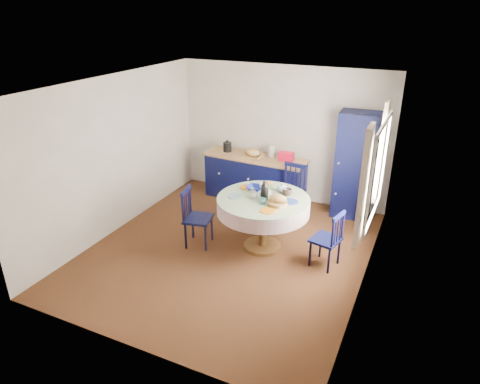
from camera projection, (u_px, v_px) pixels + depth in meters
The scene contains 17 objects.
floor at pixel (229, 250), 6.55m from camera, with size 4.50×4.50×0.00m, color black.
ceiling at pixel (227, 85), 5.54m from camera, with size 4.50×4.50×0.00m, color white.
wall_back at pixel (282, 134), 7.91m from camera, with size 4.00×0.02×2.50m, color white.
wall_left at pixel (116, 155), 6.82m from camera, with size 0.02×4.50×2.50m, color white.
wall_right at pixel (373, 199), 5.28m from camera, with size 0.02×4.50×2.50m, color white.
window at pixel (376, 170), 5.43m from camera, with size 0.10×1.74×1.45m.
kitchen_counter at pixel (255, 177), 8.09m from camera, with size 1.96×0.70×1.11m.
pantry_cabinet at pixel (355, 166), 7.29m from camera, with size 0.67×0.50×1.86m.
dining_table at pixel (264, 206), 6.35m from camera, with size 1.38×1.38×1.12m.
chair_left at pixel (196, 217), 6.54m from camera, with size 0.47×0.49×0.93m.
chair_far at pixel (291, 194), 7.25m from camera, with size 0.50×0.48×1.01m.
chair_right at pixel (328, 239), 6.00m from camera, with size 0.44×0.46×0.86m.
mug_a at pixel (253, 195), 6.29m from camera, with size 0.12×0.12×0.10m, color silver.
mug_b at pixel (263, 201), 6.10m from camera, with size 0.09×0.09×0.09m, color #347276.
mug_c at pixel (288, 192), 6.37m from camera, with size 0.14×0.14×0.11m, color black.
mug_d at pixel (262, 186), 6.59m from camera, with size 0.10×0.10×0.09m, color silver.
cobalt_bowl at pixel (255, 188), 6.56m from camera, with size 0.26×0.26×0.06m, color navy.
Camera 1 is at (2.52, -5.04, 3.47)m, focal length 32.00 mm.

